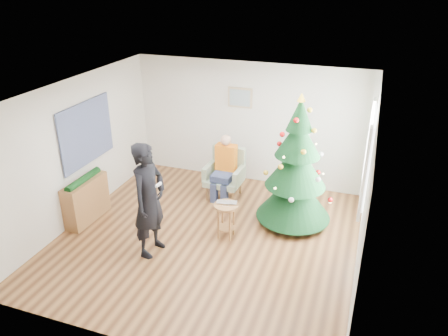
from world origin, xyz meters
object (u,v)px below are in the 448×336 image
at_px(console, 86,200).
at_px(standing_man, 149,200).
at_px(armchair, 225,179).
at_px(christmas_tree, 296,168).
at_px(stool, 226,220).

bearing_deg(console, standing_man, -15.42).
bearing_deg(standing_man, console, 79.49).
bearing_deg(console, armchair, 41.71).
distance_m(armchair, console, 2.74).
relative_size(armchair, standing_man, 0.52).
bearing_deg(christmas_tree, stool, -138.74).
bearing_deg(christmas_tree, standing_man, -140.10).
bearing_deg(console, stool, 8.50).
xyz_separation_m(christmas_tree, armchair, (-1.52, 0.57, -0.74)).
bearing_deg(console, christmas_tree, 19.92).
bearing_deg(christmas_tree, console, -161.96).
bearing_deg(standing_man, stool, -44.70).
bearing_deg(stool, console, -173.39).
distance_m(christmas_tree, stool, 1.54).
height_order(christmas_tree, standing_man, christmas_tree).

